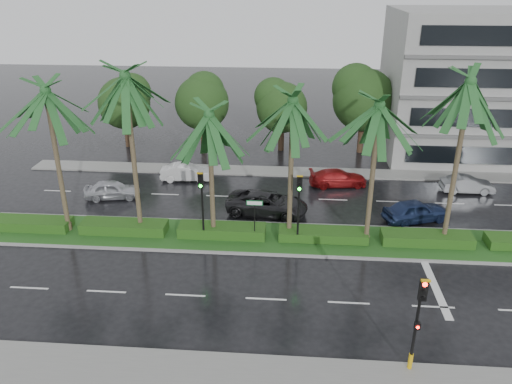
# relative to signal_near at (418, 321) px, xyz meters

# --- Properties ---
(ground) EXTENTS (120.00, 120.00, 0.00)m
(ground) POSITION_rel_signal_near_xyz_m (-6.00, 9.39, -2.50)
(ground) COLOR black
(ground) RESTS_ON ground
(near_sidewalk) EXTENTS (40.00, 2.40, 0.12)m
(near_sidewalk) POSITION_rel_signal_near_xyz_m (-6.00, -0.81, -2.44)
(near_sidewalk) COLOR slate
(near_sidewalk) RESTS_ON ground
(far_sidewalk) EXTENTS (40.00, 2.00, 0.12)m
(far_sidewalk) POSITION_rel_signal_near_xyz_m (-6.00, 21.39, -2.44)
(far_sidewalk) COLOR slate
(far_sidewalk) RESTS_ON ground
(median) EXTENTS (36.00, 4.00, 0.15)m
(median) POSITION_rel_signal_near_xyz_m (-6.00, 10.39, -2.42)
(median) COLOR gray
(median) RESTS_ON ground
(hedge) EXTENTS (35.20, 1.40, 0.60)m
(hedge) POSITION_rel_signal_near_xyz_m (-6.00, 10.39, -2.05)
(hedge) COLOR #1F4213
(hedge) RESTS_ON median
(lane_markings) EXTENTS (34.00, 13.06, 0.01)m
(lane_markings) POSITION_rel_signal_near_xyz_m (-2.96, 8.96, -2.50)
(lane_markings) COLOR silver
(lane_markings) RESTS_ON ground
(palm_row) EXTENTS (26.30, 4.20, 10.23)m
(palm_row) POSITION_rel_signal_near_xyz_m (-7.25, 10.41, 5.52)
(palm_row) COLOR #463928
(palm_row) RESTS_ON median
(signal_near) EXTENTS (0.34, 0.45, 4.36)m
(signal_near) POSITION_rel_signal_near_xyz_m (0.00, 0.00, 0.00)
(signal_near) COLOR black
(signal_near) RESTS_ON near_sidewalk
(signal_median_left) EXTENTS (0.34, 0.42, 4.36)m
(signal_median_left) POSITION_rel_signal_near_xyz_m (-10.00, 9.69, 0.49)
(signal_median_left) COLOR black
(signal_median_left) RESTS_ON median
(signal_median_right) EXTENTS (0.34, 0.42, 4.36)m
(signal_median_right) POSITION_rel_signal_near_xyz_m (-4.50, 9.69, 0.49)
(signal_median_right) COLOR black
(signal_median_right) RESTS_ON median
(street_sign) EXTENTS (0.95, 0.09, 2.60)m
(street_sign) POSITION_rel_signal_near_xyz_m (-7.00, 9.87, -0.38)
(street_sign) COLOR black
(street_sign) RESTS_ON median
(bg_trees) EXTENTS (32.73, 5.34, 7.71)m
(bg_trees) POSITION_rel_signal_near_xyz_m (-4.92, 26.98, 2.02)
(bg_trees) COLOR #352118
(bg_trees) RESTS_ON ground
(building) EXTENTS (16.00, 10.00, 12.00)m
(building) POSITION_rel_signal_near_xyz_m (11.00, 27.39, 3.50)
(building) COLOR gray
(building) RESTS_ON ground
(car_silver) EXTENTS (2.23, 4.03, 1.30)m
(car_silver) POSITION_rel_signal_near_xyz_m (-17.50, 15.47, -1.86)
(car_silver) COLOR #B6B7BF
(car_silver) RESTS_ON ground
(car_white) EXTENTS (1.67, 3.98, 1.28)m
(car_white) POSITION_rel_signal_near_xyz_m (-13.00, 19.20, -1.86)
(car_white) COLOR silver
(car_white) RESTS_ON ground
(car_darkgrey) EXTENTS (3.17, 5.61, 1.48)m
(car_darkgrey) POSITION_rel_signal_near_xyz_m (-6.50, 13.87, -1.76)
(car_darkgrey) COLOR black
(car_darkgrey) RESTS_ON ground
(car_red) EXTENTS (2.34, 4.46, 1.23)m
(car_red) POSITION_rel_signal_near_xyz_m (-1.50, 19.00, -1.89)
(car_red) COLOR maroon
(car_red) RESTS_ON ground
(car_blue) EXTENTS (2.98, 4.50, 1.42)m
(car_blue) POSITION_rel_signal_near_xyz_m (3.00, 13.52, -1.79)
(car_blue) COLOR #1A284E
(car_blue) RESTS_ON ground
(car_grey) EXTENTS (1.36, 3.73, 1.22)m
(car_grey) POSITION_rel_signal_near_xyz_m (7.72, 18.46, -1.89)
(car_grey) COLOR slate
(car_grey) RESTS_ON ground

